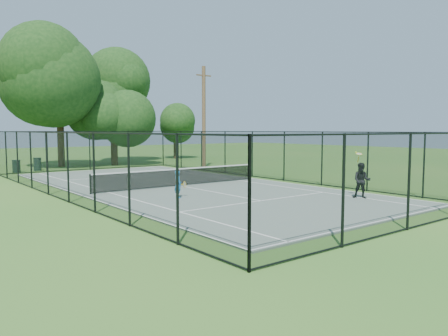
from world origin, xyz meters
TOP-DOWN VIEW (x-y plane):
  - ground at (0.00, 0.00)m, footprint 120.00×120.00m
  - tennis_court at (0.00, 0.00)m, footprint 11.00×24.00m
  - tennis_net at (0.00, 0.00)m, footprint 10.08×0.08m
  - fence at (0.00, 0.00)m, footprint 13.10×26.10m
  - tree_near_left at (-0.78, 17.39)m, footprint 7.60×7.60m
  - tree_near_mid at (3.32, 15.89)m, footprint 5.55×5.55m
  - tree_near_right at (4.43, 18.53)m, footprint 6.75×6.75m
  - tree_far_right at (12.44, 20.43)m, footprint 4.20×4.20m
  - trash_bin_left at (-5.03, 14.18)m, footprint 0.58×0.58m
  - trash_bin_right at (-3.43, 14.72)m, footprint 0.58×0.58m
  - utility_pole at (7.99, 9.00)m, footprint 1.40×0.30m
  - player_blue at (-2.34, -3.49)m, footprint 0.77×0.50m
  - player_black at (4.00, -8.61)m, footprint 0.91×1.05m

SIDE VIEW (x-z plane):
  - ground at x=0.00m, z-range 0.00..0.00m
  - tennis_court at x=0.00m, z-range 0.00..0.06m
  - trash_bin_left at x=-5.03m, z-range 0.01..0.91m
  - trash_bin_right at x=-3.43m, z-range 0.01..0.99m
  - tennis_net at x=0.00m, z-range 0.10..1.05m
  - player_blue at x=-2.34m, z-range 0.06..1.29m
  - player_black at x=4.00m, z-range -0.17..1.88m
  - fence at x=0.00m, z-range 0.00..3.00m
  - tree_far_right at x=12.44m, z-range 0.65..6.21m
  - utility_pole at x=7.99m, z-range 0.06..8.24m
  - tree_near_mid at x=3.32m, z-range 0.84..8.09m
  - tree_near_right at x=4.43m, z-range 1.27..10.58m
  - tree_near_left at x=-0.78m, z-range 1.14..11.05m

